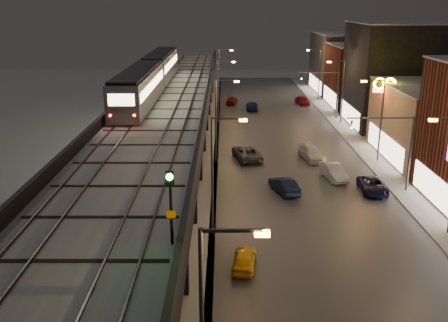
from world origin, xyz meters
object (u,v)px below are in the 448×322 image
object	(u,v)px
car_mid_dark	(252,106)
car_taxi	(244,259)
car_far_white	(232,100)
car_near_white	(284,186)
car_onc_white	(312,154)
subway_train	(151,75)
car_onc_dark	(373,186)
car_mid_silver	(247,153)
rail_signal	(170,193)
car_onc_silver	(334,172)
car_onc_red	(302,101)

from	to	relation	value
car_mid_dark	car_taxi	bearing A→B (deg)	86.63
car_taxi	car_far_white	xyz separation A→B (m)	(0.06, 55.59, 0.03)
car_near_white	car_onc_white	bearing A→B (deg)	-130.13
subway_train	car_onc_dark	bearing A→B (deg)	-37.63
car_mid_silver	car_mid_dark	bearing A→B (deg)	-106.85
rail_signal	car_mid_silver	xyz separation A→B (m)	(4.78, 33.34, -8.25)
car_near_white	car_mid_dark	size ratio (longest dim) A/B	0.93
car_mid_dark	car_onc_silver	xyz separation A→B (m)	(6.20, -33.24, 0.08)
car_onc_silver	car_onc_red	bearing A→B (deg)	76.30
car_taxi	car_mid_dark	size ratio (longest dim) A/B	0.81
car_onc_dark	car_onc_white	bearing A→B (deg)	113.03
car_onc_red	car_onc_dark	bearing A→B (deg)	-100.14
car_near_white	car_far_white	distance (m)	42.33
car_mid_silver	car_onc_dark	world-z (taller)	car_mid_silver
car_near_white	car_onc_dark	size ratio (longest dim) A/B	0.90
car_taxi	car_near_white	size ratio (longest dim) A/B	0.87
car_onc_silver	car_onc_red	world-z (taller)	car_onc_silver
car_taxi	car_mid_silver	world-z (taller)	car_mid_silver
subway_train	car_far_white	world-z (taller)	subway_train
car_taxi	car_onc_dark	distance (m)	18.23
rail_signal	car_far_white	world-z (taller)	rail_signal
car_onc_red	car_far_white	bearing A→B (deg)	167.00
rail_signal	car_onc_silver	distance (m)	30.96
car_far_white	car_onc_dark	distance (m)	43.84
car_mid_dark	car_far_white	distance (m)	6.08
car_far_white	car_onc_silver	world-z (taller)	car_onc_silver
subway_train	car_onc_white	world-z (taller)	subway_train
car_taxi	car_near_white	distance (m)	14.08
rail_signal	car_far_white	size ratio (longest dim) A/B	0.88
car_onc_white	car_mid_silver	bearing A→B (deg)	166.52
car_mid_dark	car_onc_red	world-z (taller)	car_onc_red
car_onc_dark	car_taxi	bearing A→B (deg)	-130.19
car_near_white	car_onc_red	bearing A→B (deg)	-118.16
car_taxi	car_mid_dark	xyz separation A→B (m)	(3.28, 50.43, 0.04)
rail_signal	car_mid_silver	bearing A→B (deg)	81.83
car_taxi	car_near_white	bearing A→B (deg)	-99.80
car_onc_red	car_near_white	bearing A→B (deg)	-111.17
car_onc_dark	car_onc_red	world-z (taller)	car_onc_red
car_onc_dark	car_onc_white	world-z (taller)	car_onc_white
car_onc_dark	car_mid_dark	bearing A→B (deg)	105.74
subway_train	car_mid_silver	size ratio (longest dim) A/B	6.68
rail_signal	car_mid_dark	bearing A→B (deg)	83.49
rail_signal	car_onc_dark	world-z (taller)	rail_signal
car_mid_silver	car_onc_silver	world-z (taller)	car_mid_silver
car_far_white	car_onc_red	distance (m)	12.04
subway_train	car_far_white	size ratio (longest dim) A/B	9.57
car_taxi	car_onc_white	distance (m)	25.02
car_onc_dark	car_onc_red	bearing A→B (deg)	92.33
car_mid_silver	car_far_white	distance (m)	31.90
car_mid_dark	car_onc_dark	size ratio (longest dim) A/B	0.96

